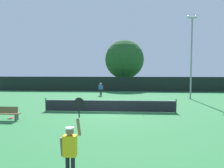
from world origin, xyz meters
TOP-DOWN VIEW (x-y plane):
  - ground_plane at (0.00, 0.00)m, footprint 120.00×120.00m
  - tennis_net at (0.00, 0.00)m, footprint 10.53×0.08m
  - perimeter_fence at (0.00, 16.37)m, footprint 38.97×0.12m
  - player_serving at (-0.37, -10.47)m, footprint 0.68×0.40m
  - player_receiving at (-1.94, 10.47)m, footprint 0.57×0.24m
  - tennis_ball at (2.58, -1.36)m, footprint 0.07×0.07m
  - spare_racket at (-6.62, -2.61)m, footprint 0.28×0.52m
  - courtside_bench at (-6.66, -3.25)m, footprint 1.80×0.44m
  - light_pole at (8.83, 8.00)m, footprint 1.18×0.28m
  - large_tree at (1.14, 21.59)m, footprint 7.09×7.09m
  - parked_car_near at (-7.97, 23.15)m, footprint 2.47×4.42m
  - parked_car_mid at (-3.37, 23.39)m, footprint 2.29×4.36m
  - parked_car_far at (6.68, 21.35)m, footprint 1.94×4.22m

SIDE VIEW (x-z plane):
  - ground_plane at x=0.00m, z-range 0.00..0.00m
  - spare_racket at x=-6.62m, z-range 0.00..0.04m
  - tennis_ball at x=2.58m, z-range 0.00..0.07m
  - courtside_bench at x=-6.66m, z-range 0.01..0.96m
  - tennis_net at x=0.00m, z-range -0.02..1.05m
  - parked_car_near at x=-7.97m, z-range -0.07..1.62m
  - parked_car_mid at x=-3.37m, z-range -0.07..1.62m
  - parked_car_far at x=6.68m, z-range -0.07..1.62m
  - player_receiving at x=-1.94m, z-range 0.19..1.85m
  - player_serving at x=-0.37m, z-range -0.15..2.38m
  - perimeter_fence at x=0.00m, z-range 0.00..2.30m
  - large_tree at x=1.14m, z-range 0.87..9.73m
  - light_pole at x=8.83m, z-range 0.58..10.11m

